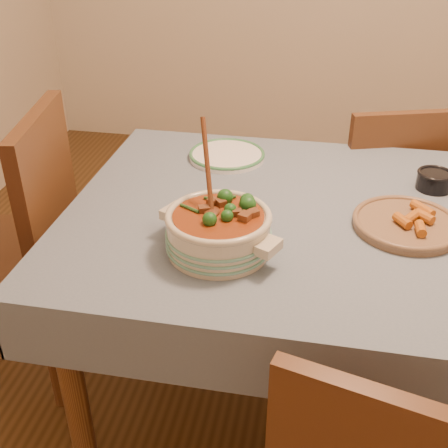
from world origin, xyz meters
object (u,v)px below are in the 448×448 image
Objects in this scene: white_plate at (227,155)px; chair_far at (383,193)px; condiment_bowl at (434,179)px; chair_left at (20,238)px; fried_plate at (407,222)px; stew_casserole at (218,228)px; dining_table at (352,244)px.

white_plate is 0.73m from chair_far.
chair_left is at bearing -169.71° from condiment_bowl.
chair_left is (-1.21, 0.02, -0.21)m from fried_plate.
stew_casserole reaches higher than fried_plate.
condiment_bowl is (0.68, -0.11, 0.02)m from white_plate.
stew_casserole is 1.09m from chair_far.
dining_table is 0.71m from chair_far.
fried_plate reaches higher than dining_table.
condiment_bowl reaches higher than fried_plate.
fried_plate is at bearing 22.91° from stew_casserole.
white_plate is at bearing 171.09° from condiment_bowl.
dining_table is at bearing -37.32° from white_plate.
chair_left is (-1.22, -0.68, 0.06)m from chair_far.
stew_casserole is (-0.35, -0.24, 0.16)m from dining_table.
dining_table is 0.18m from fried_plate.
stew_casserole is 2.97× the size of condiment_bowl.
chair_far is at bearing 109.08° from chair_left.
white_plate is 0.35× the size of chair_left.
chair_left is (-1.31, -0.24, -0.22)m from condiment_bowl.
chair_far reaches higher than fried_plate.
stew_casserole is at bearing -157.09° from fried_plate.
condiment_bowl is (0.59, 0.47, -0.04)m from stew_casserole.
fried_plate is (0.57, -0.37, 0.01)m from white_plate.
chair_far is at bearing 101.88° from condiment_bowl.
white_plate is at bearing 98.35° from stew_casserole.
fried_plate is (0.13, -0.03, 0.11)m from dining_table.
dining_table is 1.69× the size of chair_left.
fried_plate is at bearing 78.82° from chair_left.
white_plate is (-0.08, 0.57, -0.06)m from stew_casserole.
dining_table is 4.86× the size of white_plate.
chair_left reaches higher than chair_far.
chair_left reaches higher than condiment_bowl.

